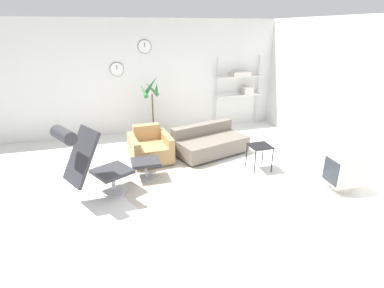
{
  "coord_description": "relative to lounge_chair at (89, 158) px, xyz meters",
  "views": [
    {
      "loc": [
        -1.09,
        -4.82,
        2.57
      ],
      "look_at": [
        0.37,
        0.17,
        0.55
      ],
      "focal_mm": 28.0,
      "sensor_mm": 36.0,
      "label": 1
    }
  ],
  "objects": [
    {
      "name": "crt_television",
      "position": [
        4.04,
        -0.83,
        -0.4
      ],
      "size": [
        0.55,
        0.47,
        0.6
      ],
      "rotation": [
        0.0,
        0.0,
        1.49
      ],
      "color": "beige",
      "rests_on": "ground_plane"
    },
    {
      "name": "armchair_red",
      "position": [
        1.11,
        1.27,
        -0.46
      ],
      "size": [
        0.86,
        0.9,
        0.69
      ],
      "rotation": [
        0.0,
        0.0,
        3.22
      ],
      "color": "silver",
      "rests_on": "ground_plane"
    },
    {
      "name": "wall_right",
      "position": [
        4.87,
        0.39,
        0.68
      ],
      "size": [
        0.06,
        12.0,
        2.8
      ],
      "color": "silver",
      "rests_on": "ground_plane"
    },
    {
      "name": "round_rug",
      "position": [
        1.5,
        0.16,
        -0.72
      ],
      "size": [
        2.09,
        2.09,
        0.01
      ],
      "color": "#BCB29E",
      "rests_on": "ground_plane"
    },
    {
      "name": "couch_low",
      "position": [
        2.41,
        1.28,
        -0.49
      ],
      "size": [
        1.68,
        1.23,
        0.6
      ],
      "rotation": [
        0.0,
        0.0,
        3.43
      ],
      "color": "black",
      "rests_on": "ground_plane"
    },
    {
      "name": "lounge_chair",
      "position": [
        0.0,
        0.0,
        0.0
      ],
      "size": [
        1.17,
        0.95,
        1.27
      ],
      "rotation": [
        0.0,
        0.0,
        -1.08
      ],
      "color": "#BCBCC1",
      "rests_on": "ground_plane"
    },
    {
      "name": "side_table",
      "position": [
        3.06,
        0.26,
        -0.29
      ],
      "size": [
        0.4,
        0.4,
        0.5
      ],
      "color": "black",
      "rests_on": "ground_plane"
    },
    {
      "name": "potted_plant",
      "position": [
        1.41,
        2.7,
        -0.19
      ],
      "size": [
        0.49,
        0.48,
        1.5
      ],
      "color": "brown",
      "rests_on": "ground_plane"
    },
    {
      "name": "shelf_unit",
      "position": [
        3.92,
        2.99,
        0.43
      ],
      "size": [
        1.29,
        0.28,
        1.88
      ],
      "color": "#BCBCC1",
      "rests_on": "ground_plane"
    },
    {
      "name": "ground_plane",
      "position": [
        1.43,
        0.39,
        -0.72
      ],
      "size": [
        12.0,
        12.0,
        0.0
      ],
      "primitive_type": "plane",
      "color": "silver"
    },
    {
      "name": "wall_back",
      "position": [
        1.43,
        3.2,
        0.68
      ],
      "size": [
        12.0,
        0.09,
        2.8
      ],
      "color": "silver",
      "rests_on": "ground_plane"
    },
    {
      "name": "ottoman",
      "position": [
        0.91,
        0.49,
        -0.46
      ],
      "size": [
        0.5,
        0.43,
        0.36
      ],
      "color": "#BCBCC1",
      "rests_on": "ground_plane"
    }
  ]
}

